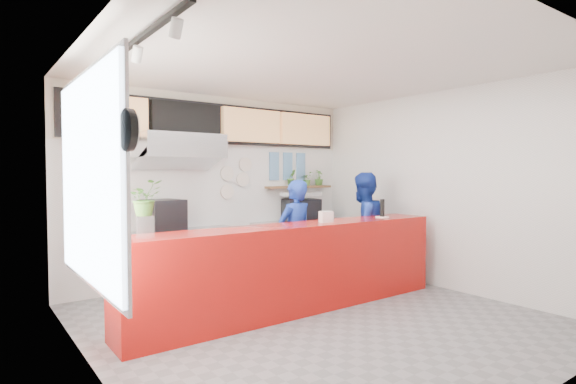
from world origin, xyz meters
TOP-DOWN VIEW (x-y plane):
  - floor at (0.00, 0.00)m, footprint 5.00×5.00m
  - ceiling at (0.00, 0.00)m, footprint 5.00×5.00m
  - wall_back at (0.00, 2.50)m, footprint 5.00×0.00m
  - wall_left at (-2.50, 0.00)m, footprint 0.00×5.00m
  - wall_right at (2.50, 0.00)m, footprint 0.00×5.00m
  - service_counter at (0.00, 0.40)m, footprint 4.50×0.60m
  - cream_band at (0.00, 2.49)m, footprint 5.00×0.02m
  - prep_bench at (-0.80, 2.20)m, footprint 1.80×0.60m
  - panini_oven at (-1.06, 2.20)m, footprint 0.60×0.60m
  - extraction_hood at (-0.80, 2.15)m, footprint 1.20×0.70m
  - hood_lip at (-0.80, 2.15)m, footprint 1.20×0.69m
  - right_bench at (1.50, 2.20)m, footprint 1.80×0.60m
  - espresso_machine at (1.49, 2.20)m, footprint 0.69×0.57m
  - espresso_tray at (1.49, 2.20)m, footprint 0.74×0.60m
  - herb_shelf at (1.60, 2.40)m, footprint 1.40×0.18m
  - menu_board_far_left at (-1.75, 2.38)m, footprint 1.10×0.10m
  - menu_board_mid_left at (-0.59, 2.38)m, footprint 1.10×0.10m
  - menu_board_mid_right at (0.57, 2.38)m, footprint 1.10×0.10m
  - menu_board_far_right at (1.73, 2.38)m, footprint 1.10×0.10m
  - soffit at (0.00, 2.46)m, footprint 4.80×0.04m
  - window_pane at (-2.47, 0.30)m, footprint 0.04×2.20m
  - window_frame at (-2.45, 0.30)m, footprint 0.03×2.30m
  - wall_clock_rim at (-2.46, -0.90)m, footprint 0.05×0.30m
  - wall_clock_face at (-2.43, -0.90)m, footprint 0.02×0.26m
  - track_rail at (-2.10, 0.00)m, footprint 0.05×2.40m
  - dec_plate_a at (0.15, 2.47)m, footprint 0.24×0.03m
  - dec_plate_b at (0.45, 2.47)m, footprint 0.24×0.03m
  - dec_plate_c at (0.15, 2.47)m, footprint 0.24×0.03m
  - dec_plate_d at (0.50, 2.47)m, footprint 0.24×0.03m
  - photo_frame_a at (1.10, 2.48)m, footprint 0.20×0.02m
  - photo_frame_b at (1.40, 2.48)m, footprint 0.20×0.02m
  - photo_frame_c at (1.70, 2.48)m, footprint 0.20×0.02m
  - photo_frame_d at (1.10, 2.48)m, footprint 0.20×0.02m
  - photo_frame_e at (1.40, 2.48)m, footprint 0.20×0.02m
  - photo_frame_f at (1.70, 2.48)m, footprint 0.20×0.02m
  - staff_center at (0.46, 1.02)m, footprint 0.65×0.47m
  - staff_right at (1.74, 0.92)m, footprint 0.87×0.68m
  - herb_b at (1.43, 2.40)m, footprint 0.17×0.14m
  - herb_c at (1.78, 2.40)m, footprint 0.28×0.26m
  - herb_d at (2.08, 2.40)m, footprint 0.21×0.20m
  - glass_vase at (-1.92, 0.38)m, footprint 0.22×0.22m
  - basil_vase at (-1.92, 0.38)m, footprint 0.38×0.35m
  - napkin_holder at (0.48, 0.36)m, footprint 0.19×0.13m
  - white_plate at (1.57, 0.36)m, footprint 0.25×0.25m
  - pepper_mill at (1.57, 0.36)m, footprint 0.08×0.08m

SIDE VIEW (x-z plane):
  - floor at x=0.00m, z-range 0.00..0.00m
  - prep_bench at x=-0.80m, z-range 0.00..0.90m
  - right_bench at x=1.50m, z-range 0.00..0.90m
  - service_counter at x=0.00m, z-range 0.00..1.10m
  - staff_center at x=0.46m, z-range 0.00..1.65m
  - staff_right at x=1.74m, z-range 0.00..1.76m
  - espresso_machine at x=1.49m, z-range 0.90..1.29m
  - white_plate at x=1.57m, z-range 1.10..1.11m
  - panini_oven at x=-1.06m, z-range 0.90..1.37m
  - napkin_holder at x=0.48m, z-range 1.10..1.25m
  - glass_vase at x=-1.92m, z-range 1.10..1.32m
  - pepper_mill at x=1.57m, z-range 1.11..1.37m
  - espresso_tray at x=1.49m, z-range 1.35..1.41m
  - dec_plate_c at x=0.15m, z-range 1.33..1.57m
  - wall_back at x=0.00m, z-range -1.00..4.00m
  - wall_left at x=-2.50m, z-range -1.00..4.00m
  - wall_right at x=2.50m, z-range -1.00..4.00m
  - herb_shelf at x=1.60m, z-range 1.48..1.52m
  - basil_vase at x=-1.92m, z-range 1.32..1.68m
  - herb_c at x=1.78m, z-range 1.52..1.78m
  - dec_plate_b at x=0.45m, z-range 1.53..1.77m
  - herb_d at x=2.08m, z-range 1.52..1.81m
  - herb_b at x=1.43m, z-range 1.52..1.82m
  - window_pane at x=-2.47m, z-range 0.75..2.65m
  - window_frame at x=-2.45m, z-range 0.70..2.70m
  - dec_plate_a at x=0.15m, z-range 1.63..1.87m
  - photo_frame_d at x=1.10m, z-range 1.62..1.88m
  - photo_frame_e at x=1.40m, z-range 1.62..1.88m
  - photo_frame_f at x=1.70m, z-range 1.62..1.88m
  - dec_plate_d at x=0.50m, z-range 1.78..2.02m
  - hood_lip at x=-0.80m, z-range 1.79..2.11m
  - photo_frame_a at x=1.10m, z-range 1.88..2.12m
  - photo_frame_b at x=1.40m, z-range 1.88..2.12m
  - photo_frame_c at x=1.70m, z-range 1.88..2.12m
  - wall_clock_rim at x=-2.46m, z-range 1.90..2.20m
  - wall_clock_face at x=-2.43m, z-range 1.92..2.18m
  - extraction_hood at x=-0.80m, z-range 1.98..2.32m
  - menu_board_far_left at x=-1.75m, z-range 2.27..2.82m
  - menu_board_mid_left at x=-0.59m, z-range 2.27..2.82m
  - menu_board_mid_right at x=0.57m, z-range 2.27..2.82m
  - menu_board_far_right at x=1.73m, z-range 2.27..2.82m
  - soffit at x=0.00m, z-range 2.22..2.88m
  - cream_band at x=0.00m, z-range 2.20..3.00m
  - track_rail at x=-2.10m, z-range 2.92..2.96m
  - ceiling at x=0.00m, z-range 3.00..3.00m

